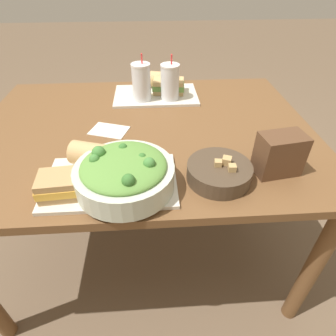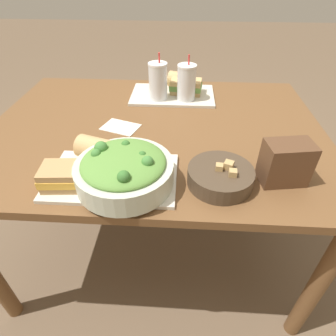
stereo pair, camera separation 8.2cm
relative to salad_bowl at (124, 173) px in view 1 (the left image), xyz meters
name	(u,v)px [view 1 (the left image)]	position (x,y,z in m)	size (l,w,h in m)	color
ground_plane	(151,240)	(0.05, 0.36, -0.78)	(12.00, 12.00, 0.00)	brown
dining_table	(145,146)	(0.05, 0.36, -0.15)	(1.34, 0.99, 0.72)	brown
tray_near	(111,182)	(-0.05, 0.03, -0.06)	(0.39, 0.25, 0.01)	beige
tray_far	(156,95)	(0.11, 0.66, -0.06)	(0.39, 0.25, 0.01)	beige
salad_bowl	(124,173)	(0.00, 0.00, 0.00)	(0.29, 0.29, 0.12)	beige
soup_bowl	(219,172)	(0.28, 0.03, -0.03)	(0.20, 0.20, 0.08)	#473828
sandwich_near	(64,185)	(-0.17, -0.02, -0.02)	(0.15, 0.10, 0.06)	tan
baguette_near	(96,155)	(-0.10, 0.11, -0.01)	(0.17, 0.12, 0.08)	tan
sandwich_far	(169,86)	(0.17, 0.67, -0.02)	(0.16, 0.11, 0.06)	tan
baguette_far	(163,80)	(0.15, 0.74, -0.01)	(0.14, 0.11, 0.08)	tan
drink_cup_dark	(141,83)	(0.05, 0.60, 0.03)	(0.08, 0.08, 0.21)	silver
drink_cup_red	(170,83)	(0.17, 0.60, 0.02)	(0.08, 0.08, 0.20)	silver
chip_bag	(279,154)	(0.47, 0.05, 0.01)	(0.15, 0.10, 0.13)	brown
napkin_folded	(109,131)	(-0.08, 0.34, -0.06)	(0.17, 0.14, 0.00)	silver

